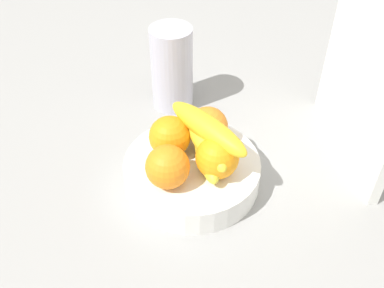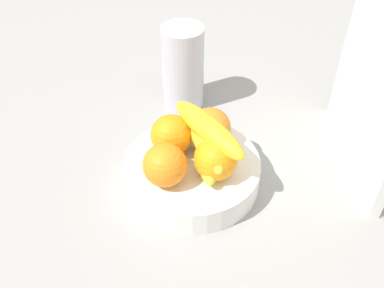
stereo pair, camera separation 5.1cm
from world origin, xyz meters
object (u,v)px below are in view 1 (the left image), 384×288
object	(u,v)px
orange_center	(208,127)
cutting_board	(367,66)
orange_back_left	(170,136)
fruit_bowl	(192,172)
orange_front_left	(168,167)
thermos_tumbler	(172,68)
banana_bunch	(206,136)
orange_front_right	(217,157)

from	to	relation	value
orange_center	cutting_board	distance (cm)	27.68
orange_back_left	cutting_board	size ratio (longest dim) A/B	0.19
orange_center	fruit_bowl	bearing A→B (deg)	-34.16
orange_front_left	thermos_tumbler	world-z (taller)	thermos_tumbler
banana_bunch	orange_back_left	bearing A→B (deg)	-103.62
orange_front_right	banana_bunch	distance (cm)	4.61
orange_back_left	cutting_board	xyz separation A→B (cm)	(-2.88, 32.47, 9.73)
orange_back_left	cutting_board	bearing A→B (deg)	95.06
fruit_bowl	orange_front_right	world-z (taller)	orange_front_right
orange_front_right	banana_bunch	size ratio (longest dim) A/B	0.40
orange_front_left	banana_bunch	bearing A→B (deg)	130.57
orange_back_left	banana_bunch	size ratio (longest dim) A/B	0.40
orange_back_left	thermos_tumbler	bearing A→B (deg)	174.95
orange_front_right	cutting_board	world-z (taller)	cutting_board
orange_front_left	banana_bunch	xyz separation A→B (cm)	(-5.67, 6.62, 0.71)
fruit_bowl	cutting_board	size ratio (longest dim) A/B	0.64
banana_bunch	thermos_tumbler	size ratio (longest dim) A/B	1.02
fruit_bowl	orange_back_left	distance (cm)	7.36
orange_front_left	cutting_board	xyz separation A→B (cm)	(-9.96, 33.27, 9.73)
fruit_bowl	banana_bunch	world-z (taller)	banana_bunch
orange_back_left	thermos_tumbler	xyz separation A→B (cm)	(-20.27, 1.79, 0.34)
fruit_bowl	thermos_tumbler	world-z (taller)	thermos_tumbler
fruit_bowl	cutting_board	world-z (taller)	cutting_board
fruit_bowl	orange_center	distance (cm)	8.12
cutting_board	orange_front_right	bearing A→B (deg)	-70.97
thermos_tumbler	orange_front_left	bearing A→B (deg)	-5.39
fruit_bowl	orange_front_right	distance (cm)	7.55
cutting_board	banana_bunch	bearing A→B (deg)	-80.67
thermos_tumbler	orange_back_left	bearing A→B (deg)	-5.05
orange_front_right	cutting_board	bearing A→B (deg)	108.84
orange_front_right	orange_center	world-z (taller)	same
orange_front_left	cutting_board	size ratio (longest dim) A/B	0.19
orange_back_left	banana_bunch	distance (cm)	6.04
fruit_bowl	banana_bunch	distance (cm)	7.15
orange_front_right	thermos_tumbler	xyz separation A→B (cm)	(-26.04, -5.33, 0.34)
fruit_bowl	thermos_tumbler	xyz separation A→B (cm)	(-23.07, -1.64, 6.22)
orange_back_left	orange_front_right	bearing A→B (deg)	50.95
fruit_bowl	orange_back_left	xyz separation A→B (cm)	(-2.81, -3.43, 5.88)
orange_back_left	orange_center	bearing A→B (deg)	105.55
cutting_board	thermos_tumbler	size ratio (longest dim) A/B	2.09
orange_front_right	banana_bunch	world-z (taller)	banana_bunch
banana_bunch	thermos_tumbler	distance (cm)	22.05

